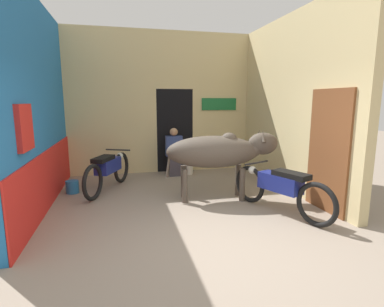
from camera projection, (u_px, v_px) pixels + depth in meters
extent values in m
plane|color=gray|center=(207.00, 245.00, 4.00)|extent=(30.00, 30.00, 0.00)
cube|color=#236BAD|center=(36.00, 105.00, 5.17)|extent=(0.18, 4.31, 3.66)
cube|color=red|center=(49.00, 178.00, 5.43)|extent=(0.03, 4.31, 1.03)
cube|color=red|center=(24.00, 128.00, 4.10)|extent=(0.08, 0.56, 0.64)
cube|color=#D1BC84|center=(160.00, 60.00, 7.70)|extent=(4.76, 0.18, 1.46)
cube|color=#D1BC84|center=(113.00, 132.00, 7.73)|extent=(2.25, 0.18, 2.20)
cube|color=#D1BC84|center=(219.00, 129.00, 8.39)|extent=(1.54, 0.18, 2.20)
cube|color=black|center=(172.00, 129.00, 8.44)|extent=(0.97, 0.90, 2.20)
cube|color=#196633|center=(219.00, 104.00, 8.15)|extent=(0.97, 0.03, 0.32)
cube|color=#D1BC84|center=(292.00, 104.00, 6.31)|extent=(0.18, 4.31, 3.66)
cube|color=brown|center=(328.00, 151.00, 5.10)|extent=(0.05, 1.00, 2.10)
ellipsoid|color=#4C4238|center=(213.00, 152.00, 5.73)|extent=(1.86, 0.91, 0.61)
ellipsoid|color=#4C4238|center=(229.00, 138.00, 5.71)|extent=(0.33, 0.30, 0.23)
cylinder|color=#4C4238|center=(255.00, 149.00, 5.79)|extent=(0.44, 0.35, 0.40)
ellipsoid|color=#4C4238|center=(263.00, 144.00, 5.78)|extent=(0.62, 0.45, 0.43)
cylinder|color=#4C4238|center=(169.00, 163.00, 5.69)|extent=(0.13, 0.06, 0.58)
cylinder|color=#4C4238|center=(238.00, 180.00, 6.06)|extent=(0.11, 0.11, 0.64)
cylinder|color=#4C4238|center=(242.00, 185.00, 5.71)|extent=(0.11, 0.11, 0.64)
cylinder|color=#4C4238|center=(184.00, 181.00, 5.96)|extent=(0.11, 0.11, 0.64)
cylinder|color=#4C4238|center=(185.00, 186.00, 5.61)|extent=(0.11, 0.11, 0.64)
cone|color=#473D33|center=(259.00, 135.00, 5.90)|extent=(0.09, 0.17, 0.24)
cone|color=#473D33|center=(263.00, 136.00, 5.61)|extent=(0.09, 0.17, 0.24)
torus|color=black|center=(317.00, 205.00, 4.53)|extent=(0.34, 0.68, 0.70)
torus|color=black|center=(250.00, 184.00, 5.64)|extent=(0.34, 0.68, 0.70)
cube|color=navy|center=(280.00, 183.00, 5.05)|extent=(0.54, 0.81, 0.28)
cube|color=black|center=(291.00, 175.00, 4.85)|extent=(0.47, 0.66, 0.09)
cylinder|color=black|center=(257.00, 163.00, 5.44)|extent=(0.55, 0.25, 0.03)
sphere|color=silver|center=(252.00, 170.00, 5.54)|extent=(0.15, 0.15, 0.15)
torus|color=black|center=(93.00, 182.00, 5.73)|extent=(0.37, 0.68, 0.71)
torus|color=black|center=(121.00, 167.00, 7.00)|extent=(0.37, 0.68, 0.71)
cube|color=navy|center=(108.00, 165.00, 6.33)|extent=(0.55, 0.77, 0.28)
cube|color=black|center=(103.00, 159.00, 6.11)|extent=(0.47, 0.63, 0.09)
cylinder|color=black|center=(118.00, 150.00, 6.79)|extent=(0.54, 0.27, 0.03)
sphere|color=silver|center=(120.00, 156.00, 6.90)|extent=(0.15, 0.15, 0.15)
cube|color=#3D3842|center=(175.00, 167.00, 7.61)|extent=(0.29, 0.14, 0.45)
cube|color=#3D3842|center=(174.00, 156.00, 7.65)|extent=(0.29, 0.32, 0.11)
cube|color=navy|center=(174.00, 146.00, 7.67)|extent=(0.42, 0.20, 0.51)
sphere|color=tan|center=(174.00, 132.00, 7.61)|extent=(0.20, 0.20, 0.20)
cylinder|color=beige|center=(189.00, 166.00, 7.82)|extent=(0.20, 0.20, 0.41)
cylinder|color=beige|center=(189.00, 158.00, 7.78)|extent=(0.29, 0.29, 0.04)
cylinder|color=#23669E|center=(72.00, 187.00, 6.23)|extent=(0.26, 0.26, 0.26)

